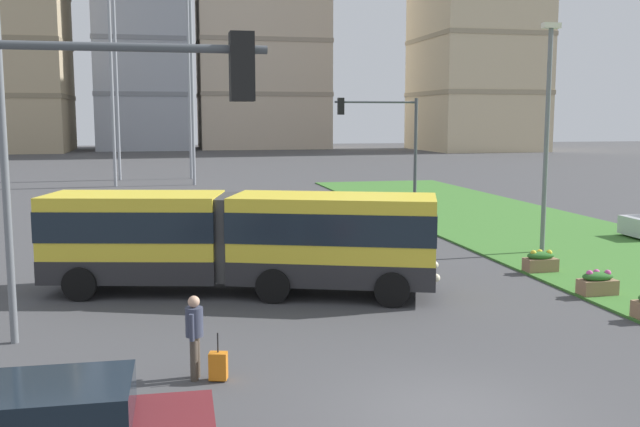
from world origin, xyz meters
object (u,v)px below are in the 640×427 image
(traffic_light_near_left, at_px, (43,206))
(streetlight_left, at_px, (3,138))
(traffic_light_far_right, at_px, (390,138))
(apartment_tower_westcentre, at_px, (142,19))
(car_grey_wagon, at_px, (140,220))
(rolling_suitcase, at_px, (218,366))
(flower_planter_2, at_px, (598,283))
(apartment_tower_centre, at_px, (261,19))
(pedestrian_crossing, at_px, (194,331))
(articulated_bus, at_px, (240,239))
(flower_planter_3, at_px, (541,261))
(streetlight_median, at_px, (547,129))

(traffic_light_near_left, bearing_deg, streetlight_left, 103.76)
(traffic_light_far_right, relative_size, apartment_tower_westcentre, 0.15)
(car_grey_wagon, bearing_deg, traffic_light_near_left, -90.57)
(rolling_suitcase, xyz_separation_m, traffic_light_near_left, (-2.31, -5.56, 3.99))
(flower_planter_2, distance_m, apartment_tower_centre, 107.70)
(car_grey_wagon, height_order, streetlight_left, streetlight_left)
(car_grey_wagon, distance_m, rolling_suitcase, 18.82)
(pedestrian_crossing, bearing_deg, apartment_tower_westcentre, 91.77)
(flower_planter_2, xyz_separation_m, apartment_tower_centre, (4.33, 105.47, 21.36))
(car_grey_wagon, relative_size, traffic_light_near_left, 0.73)
(rolling_suitcase, relative_size, apartment_tower_westcentre, 0.02)
(pedestrian_crossing, xyz_separation_m, apartment_tower_westcentre, (-3.42, 110.79, 20.37))
(car_grey_wagon, xyz_separation_m, traffic_light_far_right, (11.88, 0.74, 3.53))
(rolling_suitcase, relative_size, traffic_light_near_left, 0.15)
(streetlight_left, relative_size, apartment_tower_centre, 0.20)
(articulated_bus, relative_size, flower_planter_2, 10.86)
(rolling_suitcase, bearing_deg, articulated_bus, 80.49)
(car_grey_wagon, height_order, apartment_tower_westcentre, apartment_tower_westcentre)
(pedestrian_crossing, relative_size, traffic_light_far_right, 0.28)
(rolling_suitcase, bearing_deg, apartment_tower_centre, 81.79)
(flower_planter_3, bearing_deg, articulated_bus, -177.05)
(articulated_bus, distance_m, streetlight_left, 7.60)
(traffic_light_far_right, bearing_deg, articulated_bus, -125.28)
(car_grey_wagon, distance_m, apartment_tower_westcentre, 94.58)
(flower_planter_2, distance_m, traffic_light_near_left, 17.57)
(rolling_suitcase, relative_size, traffic_light_far_right, 0.16)
(pedestrian_crossing, relative_size, apartment_tower_westcentre, 0.04)
(traffic_light_far_right, height_order, streetlight_left, streetlight_left)
(streetlight_left, height_order, streetlight_median, streetlight_median)
(traffic_light_near_left, bearing_deg, rolling_suitcase, 67.42)
(flower_planter_2, xyz_separation_m, flower_planter_3, (0.00, 3.32, 0.00))
(car_grey_wagon, height_order, rolling_suitcase, car_grey_wagon)
(flower_planter_3, distance_m, traffic_light_near_left, 19.66)
(rolling_suitcase, relative_size, flower_planter_2, 0.88)
(apartment_tower_westcentre, bearing_deg, apartment_tower_centre, -2.87)
(traffic_light_far_right, distance_m, apartment_tower_westcentre, 94.13)
(flower_planter_3, distance_m, apartment_tower_centre, 104.45)
(car_grey_wagon, xyz_separation_m, apartment_tower_centre, (17.95, 91.30, 21.03))
(articulated_bus, height_order, traffic_light_far_right, traffic_light_far_right)
(flower_planter_3, relative_size, apartment_tower_centre, 0.03)
(car_grey_wagon, height_order, streetlight_median, streetlight_median)
(rolling_suitcase, height_order, flower_planter_3, rolling_suitcase)
(flower_planter_3, bearing_deg, flower_planter_2, -90.00)
(articulated_bus, distance_m, streetlight_median, 13.19)
(traffic_light_near_left, height_order, streetlight_median, streetlight_median)
(traffic_light_near_left, distance_m, streetlight_median, 22.95)
(rolling_suitcase, xyz_separation_m, streetlight_left, (-4.53, 3.50, 4.51))
(flower_planter_3, bearing_deg, car_grey_wagon, 141.42)
(pedestrian_crossing, distance_m, flower_planter_3, 14.23)
(pedestrian_crossing, xyz_separation_m, apartment_tower_centre, (16.32, 109.80, 20.79))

